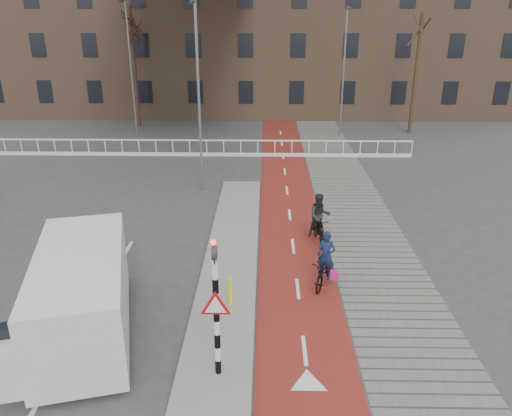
{
  "coord_description": "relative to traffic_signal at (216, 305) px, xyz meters",
  "views": [
    {
      "loc": [
        0.48,
        -11.44,
        8.06
      ],
      "look_at": [
        0.14,
        5.0,
        1.5
      ],
      "focal_mm": 35.0,
      "sensor_mm": 36.0,
      "label": 1
    }
  ],
  "objects": [
    {
      "name": "ground",
      "position": [
        0.6,
        2.02,
        -1.99
      ],
      "size": [
        120.0,
        120.0,
        0.0
      ],
      "primitive_type": "plane",
      "color": "#38383A",
      "rests_on": "ground"
    },
    {
      "name": "cyclist_far",
      "position": [
        3.05,
        7.34,
        -1.19
      ],
      "size": [
        0.89,
        1.83,
        1.91
      ],
      "rotation": [
        0.0,
        0.0,
        0.13
      ],
      "color": "black",
      "rests_on": "bike_lane"
    },
    {
      "name": "townhouse_row",
      "position": [
        -2.4,
        34.02,
        5.82
      ],
      "size": [
        46.0,
        10.0,
        15.9
      ],
      "color": "#7F6047",
      "rests_on": "ground"
    },
    {
      "name": "bike_lane",
      "position": [
        2.1,
        12.02,
        -1.98
      ],
      "size": [
        2.5,
        60.0,
        0.01
      ],
      "primitive_type": "cube",
      "color": "maroon",
      "rests_on": "ground"
    },
    {
      "name": "van",
      "position": [
        -3.64,
        1.63,
        -0.77
      ],
      "size": [
        3.46,
        5.76,
        2.32
      ],
      "rotation": [
        0.0,
        0.0,
        0.26
      ],
      "color": "silver",
      "rests_on": "ground"
    },
    {
      "name": "sidewalk",
      "position": [
        4.9,
        12.02,
        -1.98
      ],
      "size": [
        3.0,
        60.0,
        0.01
      ],
      "primitive_type": "cube",
      "color": "slate",
      "rests_on": "ground"
    },
    {
      "name": "tree_mid",
      "position": [
        -8.28,
        26.99,
        2.17
      ],
      "size": [
        0.23,
        0.23,
        8.33
      ],
      "primitive_type": "cylinder",
      "color": "#301F15",
      "rests_on": "ground"
    },
    {
      "name": "streetlight_near",
      "position": [
        -1.94,
        13.05,
        2.25
      ],
      "size": [
        0.12,
        0.12,
        8.48
      ],
      "primitive_type": "cylinder",
      "color": "slate",
      "rests_on": "ground"
    },
    {
      "name": "traffic_signal",
      "position": [
        0.0,
        0.0,
        0.0
      ],
      "size": [
        0.8,
        0.8,
        3.68
      ],
      "color": "black",
      "rests_on": "curb_island"
    },
    {
      "name": "railing",
      "position": [
        -4.4,
        19.02,
        -1.68
      ],
      "size": [
        28.0,
        0.1,
        0.99
      ],
      "color": "silver",
      "rests_on": "ground"
    },
    {
      "name": "tree_right",
      "position": [
        11.16,
        25.34,
        1.94
      ],
      "size": [
        0.26,
        0.26,
        7.86
      ],
      "primitive_type": "cylinder",
      "color": "#301F15",
      "rests_on": "ground"
    },
    {
      "name": "cyclist_near",
      "position": [
        2.96,
        4.3,
        -1.38
      ],
      "size": [
        1.21,
        1.8,
        1.8
      ],
      "rotation": [
        0.0,
        0.0,
        -0.4
      ],
      "color": "black",
      "rests_on": "bike_lane"
    },
    {
      "name": "streetlight_left",
      "position": [
        -7.87,
        24.39,
        2.34
      ],
      "size": [
        0.12,
        0.12,
        8.66
      ],
      "primitive_type": "cylinder",
      "color": "slate",
      "rests_on": "ground"
    },
    {
      "name": "bollard",
      "position": [
        0.09,
        2.99,
        -1.46
      ],
      "size": [
        0.12,
        0.12,
        0.83
      ],
      "primitive_type": "cylinder",
      "color": "yellow",
      "rests_on": "curb_island"
    },
    {
      "name": "streetlight_right",
      "position": [
        6.13,
        24.33,
        2.14
      ],
      "size": [
        0.12,
        0.12,
        8.25
      ],
      "primitive_type": "cylinder",
      "color": "slate",
      "rests_on": "ground"
    },
    {
      "name": "curb_island",
      "position": [
        -0.1,
        6.02,
        -1.93
      ],
      "size": [
        1.8,
        16.0,
        0.12
      ],
      "primitive_type": "cube",
      "color": "gray",
      "rests_on": "ground"
    }
  ]
}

